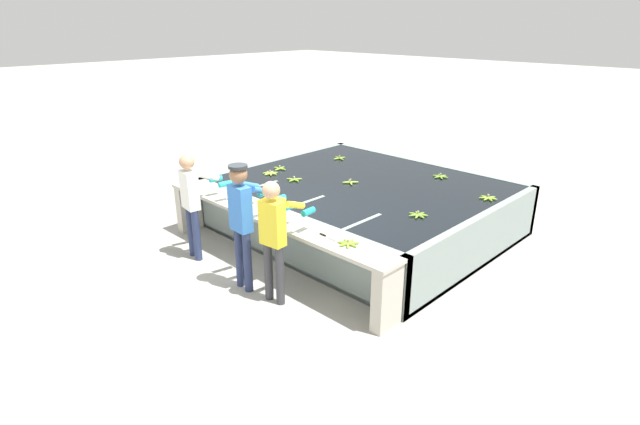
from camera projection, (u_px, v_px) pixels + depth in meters
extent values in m
plane|color=#A3A099|center=(258.00, 274.00, 7.19)|extent=(80.00, 80.00, 0.00)
cube|color=gray|center=(362.00, 227.00, 8.73)|extent=(4.45, 3.76, 0.06)
cube|color=gray|center=(284.00, 237.00, 7.37)|extent=(4.45, 0.12, 0.86)
cube|color=gray|center=(422.00, 183.00, 9.80)|extent=(4.45, 0.12, 0.86)
cube|color=gray|center=(279.00, 180.00, 10.00)|extent=(0.12, 3.76, 0.86)
cube|color=gray|center=(478.00, 243.00, 7.17)|extent=(0.12, 3.76, 0.86)
cube|color=black|center=(363.00, 205.00, 8.58)|extent=(4.21, 3.52, 0.79)
cube|color=gray|center=(260.00, 210.00, 8.41)|extent=(0.06, 0.80, 0.86)
cube|color=gray|center=(306.00, 228.00, 7.68)|extent=(0.06, 0.80, 0.86)
cube|color=gray|center=(361.00, 250.00, 6.96)|extent=(0.06, 0.80, 0.86)
cube|color=#B7B2A3|center=(268.00, 216.00, 7.04)|extent=(4.45, 0.45, 0.05)
cube|color=#B7B2A3|center=(189.00, 208.00, 8.58)|extent=(0.16, 0.41, 0.81)
cube|color=#B7B2A3|center=(387.00, 298.00, 5.81)|extent=(0.16, 0.41, 0.81)
cylinder|color=navy|center=(191.00, 231.00, 7.64)|extent=(0.11, 0.11, 0.81)
cylinder|color=navy|center=(197.00, 235.00, 7.49)|extent=(0.11, 0.11, 0.81)
cube|color=white|center=(190.00, 190.00, 7.31)|extent=(0.34, 0.22, 0.57)
sphere|color=tan|center=(187.00, 162.00, 7.16)|extent=(0.22, 0.22, 0.22)
cylinder|color=white|center=(200.00, 171.00, 7.50)|extent=(0.13, 0.32, 0.18)
cylinder|color=#1EA3AD|center=(216.00, 179.00, 7.70)|extent=(0.11, 0.21, 0.08)
cylinder|color=white|center=(209.00, 176.00, 7.26)|extent=(0.13, 0.32, 0.18)
cylinder|color=#1EA3AD|center=(225.00, 184.00, 7.46)|extent=(0.11, 0.21, 0.08)
cylinder|color=navy|center=(239.00, 257.00, 6.74)|extent=(0.11, 0.11, 0.86)
cylinder|color=navy|center=(248.00, 262.00, 6.60)|extent=(0.11, 0.11, 0.86)
cube|color=blue|center=(240.00, 208.00, 6.41)|extent=(0.33, 0.19, 0.61)
sphere|color=#896042|center=(238.00, 175.00, 6.25)|extent=(0.23, 0.23, 0.23)
cylinder|color=#282D33|center=(238.00, 167.00, 6.21)|extent=(0.24, 0.24, 0.04)
cylinder|color=blue|center=(249.00, 185.00, 6.60)|extent=(0.10, 0.31, 0.18)
cylinder|color=teal|center=(265.00, 193.00, 6.81)|extent=(0.10, 0.21, 0.08)
cylinder|color=blue|center=(263.00, 191.00, 6.37)|extent=(0.10, 0.31, 0.18)
cylinder|color=teal|center=(279.00, 199.00, 6.59)|extent=(0.10, 0.21, 0.08)
cylinder|color=#38383D|center=(269.00, 271.00, 6.43)|extent=(0.11, 0.11, 0.81)
cylinder|color=#38383D|center=(280.00, 275.00, 6.31)|extent=(0.11, 0.11, 0.81)
cube|color=yellow|center=(272.00, 223.00, 6.12)|extent=(0.34, 0.20, 0.57)
sphere|color=tan|center=(271.00, 190.00, 5.96)|extent=(0.22, 0.22, 0.22)
cylinder|color=yellow|center=(276.00, 200.00, 6.32)|extent=(0.11, 0.32, 0.18)
cylinder|color=#1EA3AD|center=(290.00, 206.00, 6.56)|extent=(0.10, 0.21, 0.08)
cylinder|color=yellow|center=(295.00, 205.00, 6.13)|extent=(0.11, 0.32, 0.18)
cylinder|color=#1EA3AD|center=(308.00, 212.00, 6.38)|extent=(0.10, 0.21, 0.08)
ellipsoid|color=#9EC642|center=(269.00, 173.00, 8.92)|extent=(0.17, 0.06, 0.04)
ellipsoid|color=#9EC642|center=(267.00, 173.00, 8.88)|extent=(0.15, 0.14, 0.04)
ellipsoid|color=#9EC642|center=(268.00, 174.00, 8.84)|extent=(0.05, 0.17, 0.04)
ellipsoid|color=#9EC642|center=(271.00, 174.00, 8.82)|extent=(0.16, 0.13, 0.04)
ellipsoid|color=#9EC642|center=(273.00, 174.00, 8.85)|extent=(0.17, 0.08, 0.04)
ellipsoid|color=#9EC642|center=(273.00, 173.00, 8.90)|extent=(0.10, 0.17, 0.04)
ellipsoid|color=#9EC642|center=(271.00, 172.00, 8.92)|extent=(0.11, 0.17, 0.04)
cylinder|color=tan|center=(270.00, 171.00, 8.86)|extent=(0.03, 0.03, 0.04)
ellipsoid|color=#7FAD33|center=(297.00, 179.00, 8.55)|extent=(0.11, 0.17, 0.04)
ellipsoid|color=#7FAD33|center=(294.00, 179.00, 8.58)|extent=(0.15, 0.15, 0.04)
ellipsoid|color=#7FAD33|center=(291.00, 179.00, 8.55)|extent=(0.17, 0.11, 0.04)
ellipsoid|color=#7FAD33|center=(292.00, 180.00, 8.49)|extent=(0.06, 0.17, 0.04)
ellipsoid|color=#7FAD33|center=(296.00, 180.00, 8.49)|extent=(0.17, 0.06, 0.04)
cylinder|color=tan|center=(294.00, 178.00, 8.52)|extent=(0.03, 0.03, 0.04)
ellipsoid|color=#75A333|center=(437.00, 176.00, 8.72)|extent=(0.17, 0.08, 0.04)
ellipsoid|color=#75A333|center=(438.00, 177.00, 8.67)|extent=(0.08, 0.17, 0.04)
ellipsoid|color=#75A333|center=(441.00, 177.00, 8.64)|extent=(0.15, 0.15, 0.04)
ellipsoid|color=#75A333|center=(443.00, 177.00, 8.67)|extent=(0.17, 0.08, 0.04)
ellipsoid|color=#75A333|center=(443.00, 176.00, 8.72)|extent=(0.08, 0.17, 0.04)
ellipsoid|color=#75A333|center=(440.00, 176.00, 8.74)|extent=(0.15, 0.15, 0.04)
cylinder|color=tan|center=(440.00, 175.00, 8.68)|extent=(0.03, 0.03, 0.04)
ellipsoid|color=#75A333|center=(420.00, 214.00, 7.02)|extent=(0.05, 0.17, 0.04)
ellipsoid|color=#75A333|center=(417.00, 214.00, 7.04)|extent=(0.15, 0.14, 0.04)
ellipsoid|color=#75A333|center=(414.00, 214.00, 7.02)|extent=(0.17, 0.06, 0.04)
ellipsoid|color=#75A333|center=(414.00, 215.00, 6.97)|extent=(0.12, 0.16, 0.04)
ellipsoid|color=#75A333|center=(417.00, 216.00, 6.94)|extent=(0.09, 0.17, 0.04)
ellipsoid|color=#75A333|center=(420.00, 216.00, 6.94)|extent=(0.17, 0.09, 0.04)
ellipsoid|color=#75A333|center=(422.00, 215.00, 6.98)|extent=(0.16, 0.12, 0.04)
cylinder|color=tan|center=(418.00, 213.00, 6.97)|extent=(0.03, 0.03, 0.04)
ellipsoid|color=#8CB738|center=(282.00, 169.00, 9.13)|extent=(0.17, 0.07, 0.04)
ellipsoid|color=#8CB738|center=(282.00, 168.00, 9.20)|extent=(0.07, 0.17, 0.04)
ellipsoid|color=#8CB738|center=(277.00, 168.00, 9.19)|extent=(0.17, 0.07, 0.04)
ellipsoid|color=#8CB738|center=(278.00, 169.00, 9.11)|extent=(0.07, 0.17, 0.04)
cylinder|color=tan|center=(280.00, 167.00, 9.14)|extent=(0.03, 0.03, 0.04)
ellipsoid|color=#7FAD33|center=(337.00, 159.00, 9.81)|extent=(0.07, 0.17, 0.04)
ellipsoid|color=#7FAD33|center=(341.00, 159.00, 9.79)|extent=(0.17, 0.07, 0.04)
ellipsoid|color=#7FAD33|center=(342.00, 158.00, 9.86)|extent=(0.07, 0.17, 0.04)
ellipsoid|color=#7FAD33|center=(338.00, 158.00, 9.88)|extent=(0.17, 0.07, 0.04)
cylinder|color=tan|center=(339.00, 157.00, 9.82)|extent=(0.03, 0.03, 0.04)
ellipsoid|color=#8CB738|center=(485.00, 197.00, 7.69)|extent=(0.17, 0.07, 0.04)
ellipsoid|color=#8CB738|center=(484.00, 198.00, 7.65)|extent=(0.15, 0.14, 0.04)
ellipsoid|color=#8CB738|center=(486.00, 199.00, 7.61)|extent=(0.04, 0.17, 0.04)
ellipsoid|color=#8CB738|center=(490.00, 199.00, 7.60)|extent=(0.16, 0.13, 0.04)
ellipsoid|color=#8CB738|center=(492.00, 199.00, 7.62)|extent=(0.17, 0.08, 0.04)
ellipsoid|color=#8CB738|center=(491.00, 198.00, 7.67)|extent=(0.10, 0.17, 0.04)
ellipsoid|color=#8CB738|center=(488.00, 197.00, 7.70)|extent=(0.11, 0.17, 0.04)
cylinder|color=tan|center=(488.00, 196.00, 7.64)|extent=(0.03, 0.03, 0.04)
ellipsoid|color=#93BC3D|center=(347.00, 182.00, 8.38)|extent=(0.14, 0.15, 0.04)
ellipsoid|color=#93BC3D|center=(351.00, 183.00, 8.33)|extent=(0.15, 0.14, 0.04)
ellipsoid|color=#93BC3D|center=(354.00, 182.00, 8.39)|extent=(0.14, 0.15, 0.04)
ellipsoid|color=#93BC3D|center=(350.00, 181.00, 8.44)|extent=(0.15, 0.14, 0.04)
cylinder|color=tan|center=(350.00, 180.00, 8.37)|extent=(0.03, 0.03, 0.04)
ellipsoid|color=#8CB738|center=(250.00, 202.00, 7.45)|extent=(0.15, 0.14, 0.04)
ellipsoid|color=#8CB738|center=(248.00, 201.00, 7.50)|extent=(0.08, 0.17, 0.04)
ellipsoid|color=#8CB738|center=(245.00, 201.00, 7.50)|extent=(0.17, 0.08, 0.04)
ellipsoid|color=#8CB738|center=(242.00, 202.00, 7.45)|extent=(0.15, 0.14, 0.04)
ellipsoid|color=#8CB738|center=(244.00, 203.00, 7.41)|extent=(0.08, 0.17, 0.04)
ellipsoid|color=#8CB738|center=(247.00, 203.00, 7.41)|extent=(0.17, 0.08, 0.04)
cylinder|color=tan|center=(246.00, 200.00, 7.44)|extent=(0.03, 0.03, 0.04)
ellipsoid|color=#7FAD33|center=(352.00, 245.00, 6.05)|extent=(0.17, 0.04, 0.04)
ellipsoid|color=#7FAD33|center=(353.00, 243.00, 6.09)|extent=(0.14, 0.15, 0.04)
ellipsoid|color=#7FAD33|center=(350.00, 242.00, 6.13)|extent=(0.07, 0.17, 0.04)
ellipsoid|color=#7FAD33|center=(347.00, 242.00, 6.14)|extent=(0.17, 0.11, 0.04)
ellipsoid|color=#7FAD33|center=(344.00, 243.00, 6.11)|extent=(0.17, 0.11, 0.04)
ellipsoid|color=#7FAD33|center=(345.00, 244.00, 6.06)|extent=(0.07, 0.17, 0.04)
ellipsoid|color=#7FAD33|center=(348.00, 245.00, 6.04)|extent=(0.13, 0.16, 0.04)
cylinder|color=tan|center=(348.00, 241.00, 6.08)|extent=(0.03, 0.03, 0.04)
cube|color=silver|center=(334.00, 239.00, 6.22)|extent=(0.20, 0.04, 0.00)
cube|color=black|center=(323.00, 235.00, 6.36)|extent=(0.10, 0.03, 0.02)
cube|color=silver|center=(199.00, 187.00, 8.15)|extent=(0.20, 0.06, 0.00)
cube|color=black|center=(193.00, 184.00, 8.30)|extent=(0.10, 0.04, 0.02)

